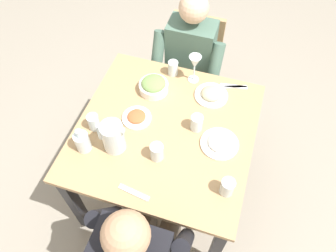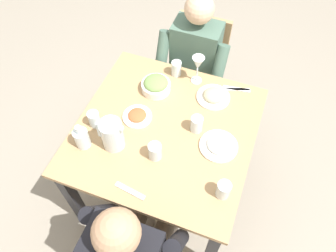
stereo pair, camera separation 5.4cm
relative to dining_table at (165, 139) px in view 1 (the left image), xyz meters
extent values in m
plane|color=gray|center=(0.00, 0.00, -0.63)|extent=(8.00, 8.00, 0.00)
cube|color=tan|center=(0.00, 0.00, 0.09)|extent=(1.00, 1.00, 0.03)
cube|color=#232328|center=(-0.45, -0.45, -0.28)|extent=(0.06, 0.06, 0.71)
cube|color=#232328|center=(0.45, -0.45, -0.28)|extent=(0.06, 0.06, 0.71)
cube|color=#232328|center=(-0.45, 0.45, -0.28)|extent=(0.06, 0.06, 0.71)
cube|color=#232328|center=(0.45, 0.45, -0.28)|extent=(0.06, 0.06, 0.71)
cube|color=tan|center=(-0.13, -0.90, -0.43)|extent=(0.04, 0.04, 0.41)
cube|color=tan|center=(0.21, -0.90, -0.43)|extent=(0.04, 0.04, 0.41)
cube|color=tan|center=(-0.13, -0.56, -0.43)|extent=(0.04, 0.04, 0.41)
cube|color=tan|center=(0.21, -0.56, -0.43)|extent=(0.04, 0.04, 0.41)
cube|color=tan|center=(0.04, -0.73, -0.21)|extent=(0.40, 0.40, 0.03)
cube|color=tan|center=(0.04, -0.91, 0.01)|extent=(0.38, 0.04, 0.42)
cube|color=tan|center=(0.09, 0.56, -0.43)|extent=(0.04, 0.04, 0.41)
cube|color=#4C6B5B|center=(0.04, -0.70, 0.05)|extent=(0.32, 0.20, 0.50)
sphere|color=#DBB28E|center=(0.04, -0.70, 0.42)|extent=(0.19, 0.19, 0.19)
cylinder|color=#473D33|center=(-0.04, -0.51, -0.23)|extent=(0.11, 0.38, 0.11)
cylinder|color=#473D33|center=(-0.04, -0.32, -0.41)|extent=(0.10, 0.10, 0.43)
cylinder|color=#4C6B5B|center=(-0.16, -0.56, 0.08)|extent=(0.08, 0.23, 0.37)
cylinder|color=#473D33|center=(0.13, -0.51, -0.23)|extent=(0.11, 0.38, 0.11)
cylinder|color=#473D33|center=(0.13, -0.32, -0.41)|extent=(0.10, 0.10, 0.43)
cylinder|color=#4C6B5B|center=(0.24, -0.56, 0.08)|extent=(0.08, 0.23, 0.37)
sphere|color=tan|center=(-0.08, 0.70, 0.42)|extent=(0.19, 0.19, 0.19)
cylinder|color=#473D33|center=(0.01, 0.51, -0.23)|extent=(0.11, 0.38, 0.11)
cylinder|color=#473D33|center=(0.01, 0.32, -0.41)|extent=(0.10, 0.10, 0.43)
cylinder|color=black|center=(0.12, 0.56, 0.08)|extent=(0.08, 0.23, 0.37)
cylinder|color=#473D33|center=(-0.16, 0.51, -0.23)|extent=(0.11, 0.38, 0.11)
cylinder|color=#473D33|center=(-0.16, 0.32, -0.41)|extent=(0.10, 0.10, 0.43)
cylinder|color=black|center=(-0.28, 0.56, 0.08)|extent=(0.08, 0.23, 0.37)
cylinder|color=silver|center=(0.23, 0.19, 0.20)|extent=(0.12, 0.12, 0.19)
cube|color=silver|center=(0.30, 0.19, 0.21)|extent=(0.02, 0.02, 0.11)
cube|color=silver|center=(0.17, 0.19, 0.29)|extent=(0.04, 0.03, 0.02)
cylinder|color=white|center=(0.16, -0.26, 0.14)|extent=(0.18, 0.18, 0.05)
ellipsoid|color=#759951|center=(0.16, -0.26, 0.17)|extent=(0.15, 0.15, 0.06)
cylinder|color=white|center=(-0.32, 0.01, 0.12)|extent=(0.21, 0.21, 0.01)
ellipsoid|color=white|center=(-0.32, 0.01, 0.13)|extent=(0.13, 0.13, 0.05)
cylinder|color=white|center=(-0.19, -0.32, 0.12)|extent=(0.20, 0.20, 0.01)
ellipsoid|color=#B7AD89|center=(-0.19, -0.32, 0.14)|extent=(0.13, 0.13, 0.05)
cylinder|color=white|center=(0.18, -0.02, 0.12)|extent=(0.17, 0.17, 0.01)
ellipsoid|color=#CC5B33|center=(0.18, -0.02, 0.13)|extent=(0.11, 0.11, 0.03)
cylinder|color=silver|center=(0.39, 0.11, 0.16)|extent=(0.07, 0.07, 0.10)
cylinder|color=silver|center=(-0.41, 0.27, 0.16)|extent=(0.07, 0.07, 0.10)
cylinder|color=silver|center=(-0.17, -0.06, 0.16)|extent=(0.07, 0.07, 0.10)
cylinder|color=silver|center=(-0.01, 0.19, 0.16)|extent=(0.07, 0.07, 0.10)
cylinder|color=silver|center=(0.09, -0.43, 0.16)|extent=(0.06, 0.06, 0.10)
cylinder|color=silver|center=(-0.05, -0.42, 0.11)|extent=(0.07, 0.07, 0.01)
cylinder|color=silver|center=(-0.05, -0.42, 0.16)|extent=(0.01, 0.01, 0.10)
cone|color=silver|center=(-0.05, -0.42, 0.26)|extent=(0.08, 0.08, 0.09)
cylinder|color=silver|center=(0.38, 0.25, 0.17)|extent=(0.08, 0.08, 0.12)
cylinder|color=white|center=(0.38, 0.25, 0.14)|extent=(0.07, 0.07, 0.07)
cylinder|color=silver|center=(0.38, 0.25, 0.25)|extent=(0.03, 0.03, 0.04)
cube|color=silver|center=(-0.31, -0.43, 0.11)|extent=(0.17, 0.05, 0.01)
cube|color=silver|center=(-0.30, -0.43, 0.11)|extent=(0.18, 0.08, 0.01)
cube|color=silver|center=(0.03, 0.42, 0.11)|extent=(0.17, 0.05, 0.01)
camera|label=1|loc=(-0.33, 1.00, 1.64)|focal=34.87mm
camera|label=2|loc=(-0.39, 0.98, 1.64)|focal=34.87mm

